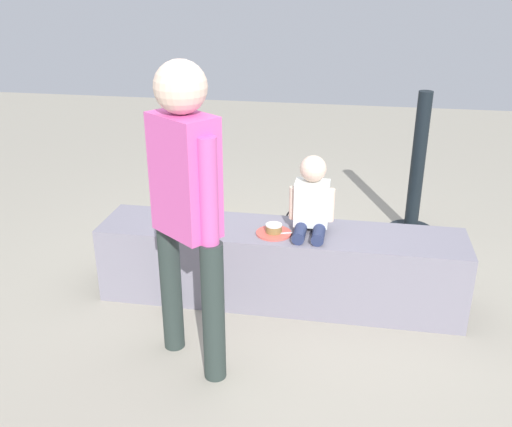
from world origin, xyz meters
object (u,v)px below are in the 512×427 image
object	(u,v)px
child_seated	(312,199)
handbag_black_leather	(300,232)
cake_plate	(274,231)
cake_box_white	(382,243)
water_bottle_far_side	(200,238)
adult_standing	(186,195)
handbag_brown_canvas	(254,250)
water_bottle_near_gift	(352,255)
gift_bag	(200,196)

from	to	relation	value
child_seated	handbag_black_leather	distance (m)	1.01
cake_plate	cake_box_white	size ratio (longest dim) A/B	0.68
cake_plate	water_bottle_far_side	world-z (taller)	cake_plate
adult_standing	cake_plate	bearing A→B (deg)	62.35
handbag_brown_canvas	cake_box_white	bearing A→B (deg)	24.65
water_bottle_near_gift	handbag_black_leather	bearing A→B (deg)	144.23
handbag_black_leather	adult_standing	bearing A→B (deg)	-105.52
cake_plate	gift_bag	size ratio (longest dim) A/B	0.64
child_seated	handbag_black_leather	xyz separation A→B (m)	(-0.14, 0.80, -0.60)
water_bottle_near_gift	gift_bag	bearing A→B (deg)	149.10
adult_standing	handbag_black_leather	distance (m)	1.82
water_bottle_far_side	handbag_brown_canvas	size ratio (longest dim) A/B	0.68
child_seated	adult_standing	distance (m)	0.97
water_bottle_far_side	cake_box_white	xyz separation A→B (m)	(1.38, 0.27, -0.05)
gift_bag	handbag_brown_canvas	distance (m)	1.09
cake_box_white	gift_bag	bearing A→B (deg)	163.73
cake_plate	water_bottle_near_gift	bearing A→B (deg)	49.66
adult_standing	water_bottle_near_gift	bearing A→B (deg)	55.93
water_bottle_far_side	gift_bag	bearing A→B (deg)	104.53
gift_bag	cake_box_white	distance (m)	1.64
handbag_black_leather	handbag_brown_canvas	distance (m)	0.48
cake_plate	water_bottle_far_side	bearing A→B (deg)	135.34
gift_bag	handbag_black_leather	xyz separation A→B (m)	(0.94, -0.51, -0.04)
cake_plate	handbag_black_leather	size ratio (longest dim) A/B	0.69
adult_standing	water_bottle_far_side	bearing A→B (deg)	103.73
handbag_black_leather	cake_box_white	bearing A→B (deg)	4.70
child_seated	cake_box_white	size ratio (longest dim) A/B	1.48
water_bottle_near_gift	handbag_black_leather	distance (m)	0.51
cake_plate	adult_standing	bearing A→B (deg)	-117.65
cake_box_white	cake_plate	bearing A→B (deg)	-127.59
cake_box_white	handbag_brown_canvas	world-z (taller)	handbag_brown_canvas
adult_standing	cake_plate	world-z (taller)	adult_standing
adult_standing	gift_bag	world-z (taller)	adult_standing
handbag_brown_canvas	water_bottle_far_side	bearing A→B (deg)	160.88
gift_bag	cake_box_white	bearing A→B (deg)	-16.27
handbag_black_leather	handbag_brown_canvas	bearing A→B (deg)	-128.34
water_bottle_far_side	cake_box_white	bearing A→B (deg)	11.06
water_bottle_far_side	handbag_black_leather	xyz separation A→B (m)	(0.75, 0.22, 0.01)
cake_plate	water_bottle_near_gift	size ratio (longest dim) A/B	1.02
adult_standing	cake_plate	size ratio (longest dim) A/B	7.28
adult_standing	water_bottle_near_gift	size ratio (longest dim) A/B	7.41
child_seated	cake_box_white	distance (m)	1.18
child_seated	handbag_brown_canvas	bearing A→B (deg)	135.87
adult_standing	gift_bag	size ratio (longest dim) A/B	4.64
handbag_black_leather	water_bottle_far_side	bearing A→B (deg)	-163.75
water_bottle_far_side	handbag_black_leather	world-z (taller)	handbag_black_leather
gift_bag	water_bottle_far_side	bearing A→B (deg)	-75.47
child_seated	adult_standing	xyz separation A→B (m)	(-0.56, -0.74, 0.27)
child_seated	water_bottle_far_side	size ratio (longest dim) A/B	2.09
water_bottle_near_gift	cake_plate	bearing A→B (deg)	-130.34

